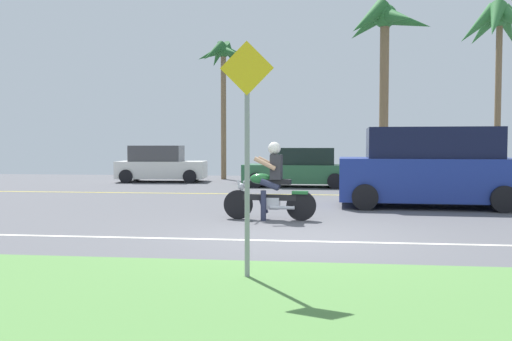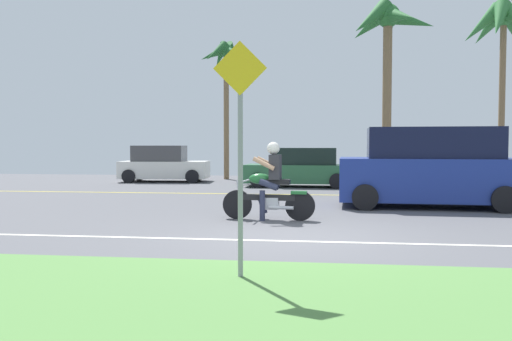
{
  "view_description": "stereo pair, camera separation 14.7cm",
  "coord_description": "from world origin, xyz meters",
  "px_view_note": "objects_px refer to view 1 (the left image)",
  "views": [
    {
      "loc": [
        0.39,
        -9.2,
        1.6
      ],
      "look_at": [
        -1.16,
        4.01,
        0.96
      ],
      "focal_mm": 37.64,
      "sensor_mm": 36.0,
      "label": 1
    },
    {
      "loc": [
        0.54,
        -9.18,
        1.6
      ],
      "look_at": [
        -1.16,
        4.01,
        0.96
      ],
      "focal_mm": 37.64,
      "sensor_mm": 36.0,
      "label": 2
    }
  ],
  "objects_px": {
    "palm_tree_0": "(385,31)",
    "motorcyclist": "(270,187)",
    "suv_nearby": "(429,169)",
    "parked_car_1": "(299,168)",
    "parked_car_2": "(426,168)",
    "street_sign": "(247,137)",
    "parked_car_0": "(160,165)",
    "palm_tree_1": "(223,63)",
    "palm_tree_2": "(500,30)"
  },
  "relations": [
    {
      "from": "palm_tree_0",
      "to": "motorcyclist",
      "type": "bearing_deg",
      "value": -106.32
    },
    {
      "from": "parked_car_0",
      "to": "parked_car_2",
      "type": "bearing_deg",
      "value": -8.91
    },
    {
      "from": "parked_car_0",
      "to": "parked_car_2",
      "type": "distance_m",
      "value": 10.92
    },
    {
      "from": "parked_car_2",
      "to": "street_sign",
      "type": "distance_m",
      "value": 15.38
    },
    {
      "from": "parked_car_2",
      "to": "palm_tree_2",
      "type": "distance_m",
      "value": 8.85
    },
    {
      "from": "motorcyclist",
      "to": "palm_tree_0",
      "type": "height_order",
      "value": "palm_tree_0"
    },
    {
      "from": "suv_nearby",
      "to": "parked_car_0",
      "type": "distance_m",
      "value": 12.62
    },
    {
      "from": "suv_nearby",
      "to": "street_sign",
      "type": "distance_m",
      "value": 8.86
    },
    {
      "from": "palm_tree_1",
      "to": "street_sign",
      "type": "xyz_separation_m",
      "value": [
        3.55,
        -18.23,
        -3.65
      ]
    },
    {
      "from": "palm_tree_1",
      "to": "palm_tree_0",
      "type": "bearing_deg",
      "value": 2.13
    },
    {
      "from": "motorcyclist",
      "to": "palm_tree_1",
      "type": "height_order",
      "value": "palm_tree_1"
    },
    {
      "from": "motorcyclist",
      "to": "suv_nearby",
      "type": "relative_size",
      "value": 0.42
    },
    {
      "from": "suv_nearby",
      "to": "parked_car_0",
      "type": "height_order",
      "value": "suv_nearby"
    },
    {
      "from": "parked_car_1",
      "to": "palm_tree_1",
      "type": "relative_size",
      "value": 0.64
    },
    {
      "from": "parked_car_0",
      "to": "palm_tree_1",
      "type": "height_order",
      "value": "palm_tree_1"
    },
    {
      "from": "parked_car_1",
      "to": "palm_tree_0",
      "type": "distance_m",
      "value": 8.17
    },
    {
      "from": "palm_tree_1",
      "to": "palm_tree_2",
      "type": "xyz_separation_m",
      "value": [
        12.49,
        1.29,
        1.46
      ]
    },
    {
      "from": "parked_car_0",
      "to": "parked_car_1",
      "type": "height_order",
      "value": "parked_car_0"
    },
    {
      "from": "palm_tree_1",
      "to": "street_sign",
      "type": "distance_m",
      "value": 18.92
    },
    {
      "from": "palm_tree_0",
      "to": "palm_tree_2",
      "type": "distance_m",
      "value": 5.33
    },
    {
      "from": "suv_nearby",
      "to": "palm_tree_2",
      "type": "distance_m",
      "value": 13.91
    },
    {
      "from": "suv_nearby",
      "to": "parked_car_1",
      "type": "height_order",
      "value": "suv_nearby"
    },
    {
      "from": "palm_tree_2",
      "to": "street_sign",
      "type": "height_order",
      "value": "palm_tree_2"
    },
    {
      "from": "parked_car_0",
      "to": "street_sign",
      "type": "xyz_separation_m",
      "value": [
        5.95,
        -16.25,
        0.96
      ]
    },
    {
      "from": "suv_nearby",
      "to": "palm_tree_2",
      "type": "bearing_deg",
      "value": 65.18
    },
    {
      "from": "parked_car_0",
      "to": "palm_tree_2",
      "type": "xyz_separation_m",
      "value": [
        14.89,
        3.26,
        6.08
      ]
    },
    {
      "from": "motorcyclist",
      "to": "palm_tree_1",
      "type": "bearing_deg",
      "value": 104.37
    },
    {
      "from": "suv_nearby",
      "to": "palm_tree_0",
      "type": "bearing_deg",
      "value": 89.57
    },
    {
      "from": "suv_nearby",
      "to": "parked_car_1",
      "type": "relative_size",
      "value": 1.15
    },
    {
      "from": "motorcyclist",
      "to": "palm_tree_2",
      "type": "relative_size",
      "value": 0.25
    },
    {
      "from": "palm_tree_1",
      "to": "parked_car_1",
      "type": "bearing_deg",
      "value": -47.75
    },
    {
      "from": "palm_tree_1",
      "to": "parked_car_2",
      "type": "bearing_deg",
      "value": -23.6
    },
    {
      "from": "palm_tree_0",
      "to": "palm_tree_2",
      "type": "xyz_separation_m",
      "value": [
        5.23,
        1.02,
        0.17
      ]
    },
    {
      "from": "palm_tree_0",
      "to": "parked_car_2",
      "type": "bearing_deg",
      "value": -74.04
    },
    {
      "from": "motorcyclist",
      "to": "palm_tree_1",
      "type": "distance_m",
      "value": 14.28
    },
    {
      "from": "motorcyclist",
      "to": "parked_car_1",
      "type": "bearing_deg",
      "value": 88.36
    },
    {
      "from": "parked_car_0",
      "to": "palm_tree_1",
      "type": "distance_m",
      "value": 5.56
    },
    {
      "from": "parked_car_1",
      "to": "palm_tree_0",
      "type": "height_order",
      "value": "palm_tree_0"
    },
    {
      "from": "parked_car_2",
      "to": "suv_nearby",
      "type": "bearing_deg",
      "value": -100.46
    },
    {
      "from": "motorcyclist",
      "to": "suv_nearby",
      "type": "bearing_deg",
      "value": 37.14
    },
    {
      "from": "parked_car_2",
      "to": "palm_tree_0",
      "type": "distance_m",
      "value": 7.18
    },
    {
      "from": "parked_car_1",
      "to": "street_sign",
      "type": "distance_m",
      "value": 14.29
    },
    {
      "from": "parked_car_0",
      "to": "street_sign",
      "type": "height_order",
      "value": "street_sign"
    },
    {
      "from": "parked_car_1",
      "to": "palm_tree_1",
      "type": "bearing_deg",
      "value": 132.25
    },
    {
      "from": "palm_tree_2",
      "to": "street_sign",
      "type": "distance_m",
      "value": 22.07
    },
    {
      "from": "palm_tree_1",
      "to": "palm_tree_2",
      "type": "height_order",
      "value": "palm_tree_2"
    },
    {
      "from": "suv_nearby",
      "to": "parked_car_1",
      "type": "distance_m",
      "value": 7.16
    },
    {
      "from": "palm_tree_1",
      "to": "motorcyclist",
      "type": "bearing_deg",
      "value": -75.63
    },
    {
      "from": "palm_tree_1",
      "to": "parked_car_0",
      "type": "bearing_deg",
      "value": -140.6
    },
    {
      "from": "suv_nearby",
      "to": "parked_car_1",
      "type": "xyz_separation_m",
      "value": [
        -3.57,
        6.2,
        -0.29
      ]
    }
  ]
}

